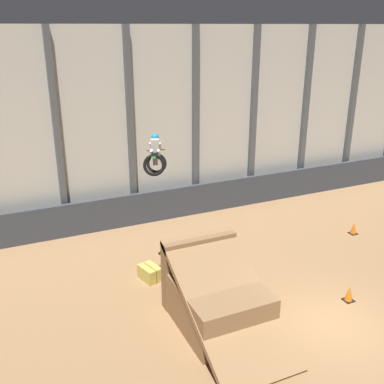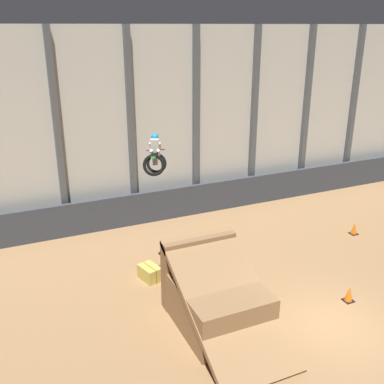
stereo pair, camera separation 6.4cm
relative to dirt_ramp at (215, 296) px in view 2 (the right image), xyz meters
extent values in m
plane|color=#9E754C|center=(3.41, -1.90, -0.91)|extent=(60.00, 60.00, 0.00)
cube|color=beige|center=(3.41, 9.21, 3.77)|extent=(32.00, 0.12, 9.36)
cube|color=#4C5156|center=(-3.34, 9.01, 3.77)|extent=(0.28, 0.28, 9.36)
cube|color=#4C5156|center=(0.04, 9.01, 3.77)|extent=(0.28, 0.28, 9.36)
cube|color=#4C5156|center=(3.41, 9.01, 3.77)|extent=(0.28, 0.28, 9.36)
cube|color=#4C5156|center=(6.79, 9.01, 3.77)|extent=(0.28, 0.28, 9.36)
cube|color=#4C5156|center=(10.17, 9.01, 3.77)|extent=(0.28, 0.28, 9.36)
cube|color=#4C5156|center=(13.55, 9.01, 3.77)|extent=(0.28, 0.28, 9.36)
cube|color=#383D47|center=(3.41, 8.51, -0.11)|extent=(31.36, 0.20, 1.60)
cube|color=#966F48|center=(0.00, -0.14, -0.16)|extent=(2.60, 3.32, 1.51)
cube|color=olive|center=(0.00, 1.27, 0.34)|extent=(2.66, 0.50, 2.51)
cube|color=#9E754C|center=(0.00, -0.85, 0.34)|extent=(2.66, 4.84, 2.69)
torus|color=black|center=(-0.69, 3.45, 3.72)|extent=(0.78, 0.55, 0.73)
torus|color=black|center=(-1.22, 2.20, 4.06)|extent=(0.78, 0.55, 0.73)
cube|color=#B7B7BC|center=(-0.97, 2.80, 4.02)|extent=(0.39, 0.60, 0.40)
cube|color=green|center=(-0.88, 3.00, 4.17)|extent=(0.37, 0.53, 0.34)
cube|color=black|center=(-1.03, 2.65, 4.29)|extent=(0.37, 0.59, 0.25)
cube|color=green|center=(-1.24, 2.17, 4.34)|extent=(0.27, 0.39, 0.15)
cylinder|color=#B7B7BC|center=(-0.74, 3.34, 3.99)|extent=(0.20, 0.36, 0.48)
cylinder|color=black|center=(-0.73, 3.36, 4.24)|extent=(0.66, 0.14, 0.04)
cube|color=silver|center=(-0.93, 2.89, 4.51)|extent=(0.34, 0.30, 0.51)
sphere|color=#2393CC|center=(-0.86, 3.05, 4.79)|extent=(0.36, 0.39, 0.32)
cylinder|color=silver|center=(-1.04, 2.93, 4.24)|extent=(0.24, 0.37, 0.39)
cylinder|color=silver|center=(-0.82, 2.84, 4.24)|extent=(0.24, 0.37, 0.39)
cylinder|color=silver|center=(-0.98, 3.17, 4.47)|extent=(0.26, 0.47, 0.36)
cylinder|color=silver|center=(-0.69, 3.05, 4.47)|extent=(0.26, 0.47, 0.36)
cube|color=black|center=(9.02, 3.23, -0.90)|extent=(0.36, 0.36, 0.03)
cone|color=orange|center=(9.02, 3.23, -0.61)|extent=(0.28, 0.28, 0.55)
cube|color=black|center=(4.89, -0.98, -0.90)|extent=(0.36, 0.36, 0.03)
cone|color=orange|center=(4.89, -0.98, -0.61)|extent=(0.28, 0.28, 0.55)
cube|color=#CCB751|center=(-1.13, 3.33, -0.63)|extent=(0.81, 1.03, 0.56)
cube|color=#996623|center=(-1.13, 3.33, -0.63)|extent=(0.28, 0.89, 0.57)
camera|label=1|loc=(-5.91, -11.22, 8.39)|focal=42.00mm
camera|label=2|loc=(-5.85, -11.25, 8.39)|focal=42.00mm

